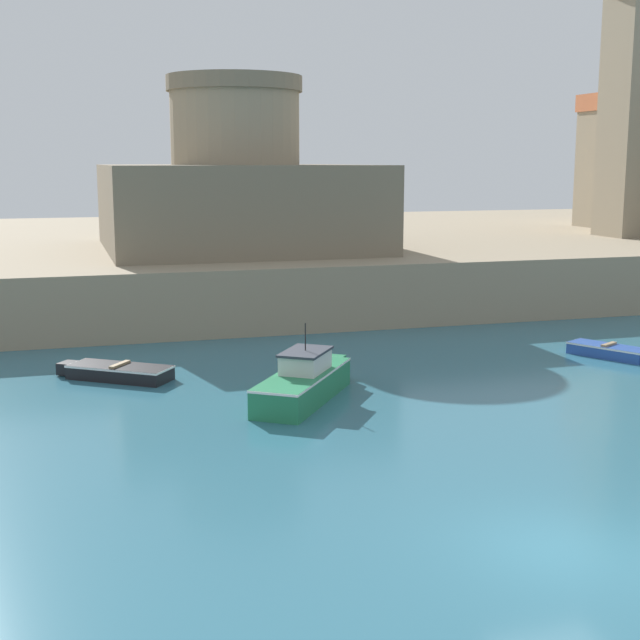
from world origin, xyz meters
TOP-DOWN VIEW (x-y plane):
  - ground_plane at (0.00, 0.00)m, footprint 200.00×200.00m
  - quay_seawall at (0.00, 43.02)m, footprint 120.00×40.00m
  - dinghy_black_1 at (-7.59, 16.95)m, footprint 4.06×3.34m
  - motorboat_green_3 at (-1.94, 12.42)m, footprint 4.48×5.61m
  - dinghy_blue_4 at (11.32, 15.01)m, footprint 2.47×3.56m
  - fortress at (0.00, 32.92)m, footprint 13.79×13.79m

SIDE VIEW (x-z plane):
  - ground_plane at x=0.00m, z-range 0.00..0.00m
  - dinghy_blue_4 at x=11.32m, z-range -0.01..0.53m
  - dinghy_black_1 at x=-7.59m, z-range -0.01..0.57m
  - motorboat_green_3 at x=-1.94m, z-range -0.65..1.86m
  - quay_seawall at x=0.00m, z-range 0.00..2.97m
  - fortress at x=0.00m, z-range 1.46..10.49m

